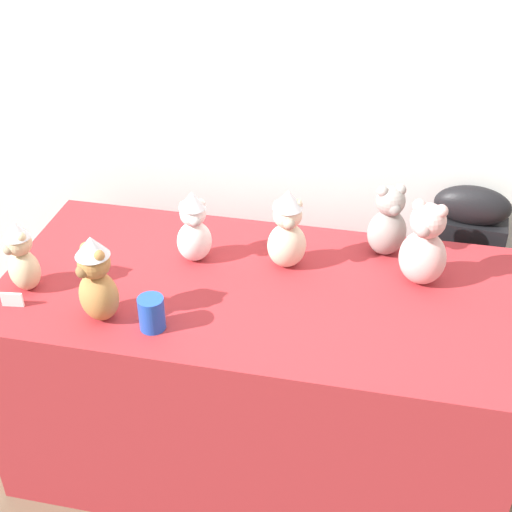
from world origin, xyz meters
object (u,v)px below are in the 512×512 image
Objects in this scene: display_table at (256,374)px; instrument_case at (456,291)px; teddy_bear_sand at (21,257)px; teddy_bear_blush at (424,246)px; party_cup_blue at (152,313)px; teddy_bear_snow at (194,227)px; teddy_bear_caramel at (96,279)px; teddy_bear_cream at (287,230)px; teddy_bear_ash at (388,223)px.

display_table is 0.89m from instrument_case.
display_table is 6.74× the size of teddy_bear_sand.
instrument_case is 0.63m from teddy_bear_blush.
party_cup_blue is (0.47, -0.11, -0.07)m from teddy_bear_sand.
teddy_bear_snow is 2.42× the size of party_cup_blue.
instrument_case is at bearing 40.09° from party_cup_blue.
teddy_bear_caramel is at bearing -139.96° from instrument_case.
teddy_bear_sand is at bearing -166.64° from teddy_bear_caramel.
teddy_bear_cream is (-0.45, 0.00, 0.00)m from teddy_bear_blush.
display_table is 5.62× the size of teddy_bear_blush.
teddy_bear_ash is 0.92× the size of teddy_bear_cream.
display_table is at bearing -148.48° from teddy_bear_blush.
teddy_bear_snow is at bearing 93.04° from teddy_bear_caramel.
teddy_bear_blush reaches higher than party_cup_blue.
teddy_bear_cream reaches higher than teddy_bear_snow.
instrument_case is at bearing 58.12° from teddy_bear_sand.
teddy_bear_ash is at bearing 53.63° from teddy_bear_sand.
teddy_bear_ash is at bearing 40.02° from party_cup_blue.
teddy_bear_snow is 0.32m from teddy_bear_cream.
teddy_bear_caramel is at bearing -159.39° from teddy_bear_cream.
teddy_bear_snow is (-0.64, -0.18, 0.01)m from teddy_bear_ash.
instrument_case is 3.55× the size of teddy_bear_ash.
display_table is 0.59m from party_cup_blue.
teddy_bear_ash is 0.87m from party_cup_blue.
teddy_bear_caramel is (-0.84, -0.55, 0.02)m from teddy_bear_ash.
instrument_case reaches higher than display_table.
teddy_bear_ash is at bearing 35.53° from display_table.
instrument_case is 1.31m from party_cup_blue.
instrument_case is 3.77× the size of teddy_bear_sand.
party_cup_blue is (-0.26, -0.27, 0.45)m from display_table.
teddy_bear_ash reaches higher than teddy_bear_snow.
teddy_bear_cream is 0.54m from party_cup_blue.
teddy_bear_ash is at bearing 64.10° from teddy_bear_caramel.
teddy_bear_blush reaches higher than teddy_bear_caramel.
display_table is at bearing -168.00° from teddy_bear_ash.
instrument_case is at bearing 15.39° from teddy_bear_cream.
teddy_bear_caramel is at bearing -170.50° from teddy_bear_ash.
teddy_bear_caramel is at bearing 175.01° from party_cup_blue.
teddy_bear_snow reaches higher than instrument_case.
teddy_bear_caramel reaches higher than teddy_bear_snow.
teddy_bear_sand is at bearing -148.91° from instrument_case.
display_table is at bearing 61.65° from teddy_bear_caramel.
teddy_bear_ash is 2.43× the size of party_cup_blue.
teddy_bear_sand is 2.29× the size of party_cup_blue.
teddy_bear_blush is (-0.18, -0.40, 0.45)m from instrument_case.
teddy_bear_blush is at bearing -25.66° from teddy_bear_snow.
teddy_bear_ash is 0.19m from teddy_bear_blush.
teddy_bear_cream reaches higher than party_cup_blue.
display_table is 5.74× the size of teddy_bear_caramel.
teddy_bear_cream is (0.08, 0.14, 0.54)m from display_table.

